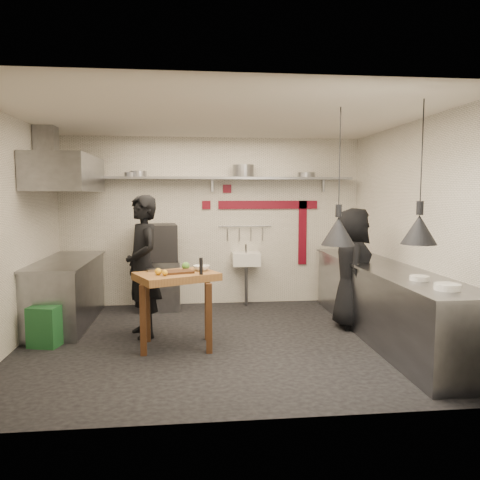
{
  "coord_description": "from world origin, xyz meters",
  "views": [
    {
      "loc": [
        -0.38,
        -5.78,
        1.87
      ],
      "look_at": [
        0.28,
        0.3,
        1.26
      ],
      "focal_mm": 35.0,
      "sensor_mm": 36.0,
      "label": 1
    }
  ],
  "objects": [
    {
      "name": "floor",
      "position": [
        0.0,
        0.0,
        0.0
      ],
      "size": [
        5.0,
        5.0,
        0.0
      ],
      "primitive_type": "plane",
      "color": "black",
      "rests_on": "ground"
    },
    {
      "name": "ceiling",
      "position": [
        0.0,
        0.0,
        2.8
      ],
      "size": [
        5.0,
        5.0,
        0.0
      ],
      "primitive_type": "plane",
      "color": "silver",
      "rests_on": "floor"
    },
    {
      "name": "wall_back",
      "position": [
        0.0,
        2.1,
        1.4
      ],
      "size": [
        5.0,
        0.04,
        2.8
      ],
      "primitive_type": "cube",
      "color": "silver",
      "rests_on": "floor"
    },
    {
      "name": "wall_front",
      "position": [
        0.0,
        -2.1,
        1.4
      ],
      "size": [
        5.0,
        0.04,
        2.8
      ],
      "primitive_type": "cube",
      "color": "silver",
      "rests_on": "floor"
    },
    {
      "name": "wall_left",
      "position": [
        -2.5,
        0.0,
        1.4
      ],
      "size": [
        0.04,
        4.2,
        2.8
      ],
      "primitive_type": "cube",
      "color": "silver",
      "rests_on": "floor"
    },
    {
      "name": "wall_right",
      "position": [
        2.5,
        0.0,
        1.4
      ],
      "size": [
        0.04,
        4.2,
        2.8
      ],
      "primitive_type": "cube",
      "color": "silver",
      "rests_on": "floor"
    },
    {
      "name": "red_band_horiz",
      "position": [
        0.95,
        2.08,
        1.68
      ],
      "size": [
        1.7,
        0.02,
        0.14
      ],
      "primitive_type": "cube",
      "color": "#610A18",
      "rests_on": "wall_back"
    },
    {
      "name": "red_band_vert",
      "position": [
        1.55,
        2.08,
        1.2
      ],
      "size": [
        0.14,
        0.02,
        1.1
      ],
      "primitive_type": "cube",
      "color": "#610A18",
      "rests_on": "wall_back"
    },
    {
      "name": "red_tile_a",
      "position": [
        0.25,
        2.08,
        1.95
      ],
      "size": [
        0.14,
        0.02,
        0.14
      ],
      "primitive_type": "cube",
      "color": "#610A18",
      "rests_on": "wall_back"
    },
    {
      "name": "red_tile_b",
      "position": [
        -0.1,
        2.08,
        1.68
      ],
      "size": [
        0.14,
        0.02,
        0.14
      ],
      "primitive_type": "cube",
      "color": "#610A18",
      "rests_on": "wall_back"
    },
    {
      "name": "back_shelf",
      "position": [
        0.0,
        1.92,
        2.12
      ],
      "size": [
        4.6,
        0.34,
        0.04
      ],
      "primitive_type": "cube",
      "color": "slate",
      "rests_on": "wall_back"
    },
    {
      "name": "shelf_bracket_left",
      "position": [
        -1.9,
        2.07,
        2.02
      ],
      "size": [
        0.04,
        0.06,
        0.24
      ],
      "primitive_type": "cube",
      "color": "slate",
      "rests_on": "wall_back"
    },
    {
      "name": "shelf_bracket_mid",
      "position": [
        0.0,
        2.07,
        2.02
      ],
      "size": [
        0.04,
        0.06,
        0.24
      ],
      "primitive_type": "cube",
      "color": "slate",
      "rests_on": "wall_back"
    },
    {
      "name": "shelf_bracket_right",
      "position": [
        1.9,
        2.07,
        2.02
      ],
      "size": [
        0.04,
        0.06,
        0.24
      ],
      "primitive_type": "cube",
      "color": "slate",
      "rests_on": "wall_back"
    },
    {
      "name": "pan_far_left",
      "position": [
        -1.19,
        1.92,
        2.19
      ],
      "size": [
        0.31,
        0.31,
        0.09
      ],
      "primitive_type": "cylinder",
      "rotation": [
        0.0,
        0.0,
        0.19
      ],
      "color": "slate",
      "rests_on": "back_shelf"
    },
    {
      "name": "pan_mid_left",
      "position": [
        -1.3,
        1.92,
        2.18
      ],
      "size": [
        0.23,
        0.23,
        0.07
      ],
      "primitive_type": "cylinder",
      "rotation": [
        0.0,
        0.0,
        -0.03
      ],
      "color": "slate",
      "rests_on": "back_shelf"
    },
    {
      "name": "stock_pot",
      "position": [
        0.51,
        1.92,
        2.24
      ],
      "size": [
        0.45,
        0.45,
        0.2
      ],
      "primitive_type": "cylinder",
      "rotation": [
        0.0,
        0.0,
        -0.32
      ],
      "color": "slate",
      "rests_on": "back_shelf"
    },
    {
      "name": "pan_right",
      "position": [
        1.56,
        1.92,
        2.18
      ],
      "size": [
        0.38,
        0.38,
        0.08
      ],
      "primitive_type": "cylinder",
      "rotation": [
        0.0,
        0.0,
        0.39
      ],
      "color": "slate",
      "rests_on": "back_shelf"
    },
    {
      "name": "oven_stand",
      "position": [
        -0.88,
        1.75,
        0.4
      ],
      "size": [
        0.68,
        0.63,
        0.8
      ],
      "primitive_type": "cube",
      "rotation": [
        0.0,
        0.0,
        0.1
      ],
      "color": "slate",
      "rests_on": "floor"
    },
    {
      "name": "combi_oven",
      "position": [
        -0.92,
        1.75,
        1.09
      ],
      "size": [
        0.7,
        0.66,
        0.58
      ],
      "primitive_type": "cube",
      "rotation": [
        0.0,
        0.0,
        0.1
      ],
      "color": "black",
      "rests_on": "oven_stand"
    },
    {
      "name": "oven_door",
      "position": [
        -0.9,
        1.51,
        1.09
      ],
      "size": [
        0.49,
        0.08,
        0.46
      ],
      "primitive_type": "cube",
      "rotation": [
        0.0,
        0.0,
        0.1
      ],
      "color": "#610A18",
      "rests_on": "combi_oven"
    },
    {
      "name": "oven_glass",
      "position": [
        -0.92,
        1.48,
        1.09
      ],
      "size": [
        0.38,
        0.05,
        0.34
      ],
      "primitive_type": "cube",
      "rotation": [
        0.0,
        0.0,
        0.1
      ],
      "color": "black",
      "rests_on": "oven_door"
    },
    {
      "name": "hand_sink",
      "position": [
        0.55,
        1.92,
        0.78
      ],
      "size": [
        0.46,
        0.34,
        0.22
      ],
      "primitive_type": "cube",
      "color": "silver",
      "rests_on": "wall_back"
    },
    {
      "name": "sink_tap",
      "position": [
        0.55,
        1.92,
        0.96
      ],
      "size": [
        0.03,
        0.03,
        0.14
      ],
      "primitive_type": "cylinder",
      "color": "slate",
      "rests_on": "hand_sink"
    },
    {
      "name": "sink_drain",
      "position": [
        0.55,
        1.88,
        0.34
      ],
      "size": [
        0.06,
        0.06,
        0.66
      ],
      "primitive_type": "cylinder",
      "color": "slate",
      "rests_on": "floor"
    },
    {
      "name": "utensil_rail",
      "position": [
        0.55,
        2.06,
        1.32
      ],
      "size": [
        0.9,
        0.02,
        0.02
      ],
      "primitive_type": "cylinder",
      "rotation": [
        0.0,
        1.57,
        0.0
      ],
      "color": "slate",
      "rests_on": "wall_back"
    },
    {
      "name": "counter_right",
      "position": [
        2.15,
        0.0,
        0.45
      ],
      "size": [
        0.7,
        3.8,
        0.9
      ],
      "primitive_type": "cube",
      "color": "slate",
      "rests_on": "floor"
    },
    {
      "name": "counter_right_top",
      "position": [
        2.15,
        0.0,
        0.92
      ],
      "size": [
        0.76,
        3.9,
        0.03
      ],
      "primitive_type": "cube",
      "color": "slate",
      "rests_on": "counter_right"
    },
    {
      "name": "plate_stack",
      "position": [
        2.12,
        -1.52,
        0.96
      ],
      "size": [
        0.26,
        0.26,
        0.07
      ],
      "primitive_type": "cylinder",
      "rotation": [
        0.0,
        0.0,
        -0.04
      ],
      "color": "silver",
      "rests_on": "counter_right_top"
    },
    {
      "name": "small_bowl_right",
      "position": [
        2.1,
        -1.0,
        0.96
      ],
      "size": [
        0.27,
        0.27,
        0.05
      ],
      "primitive_type": "cylinder",
      "rotation": [
        0.0,
        0.0,
        0.37
      ],
      "color": "silver",
      "rests_on": "counter_right_top"
    },
    {
      "name": "counter_left",
      "position": [
        -2.15,
        1.05,
        0.45
      ],
      "size": [
        0.7,
        1.9,
        0.9
      ],
      "primitive_type": "cube",
      "color": "slate",
      "rests_on": "floor"
    },
    {
      "name": "counter_left_top",
      "position": [
        -2.15,
        1.05,
        0.92
      ],
      "size": [
        0.76,
        2.0,
        0.03
      ],
      "primitive_type": "cube",
      "color": "slate",
      "rests_on": "counter_left"
    },
    {
      "name": "extractor_hood",
      "position": [
        -2.1,
        1.05,
        2.15
      ],
      "size": [
        0.78,
        1.6,
        0.5
      ],
      "primitive_type": "cube",
      "color": "slate",
      "rests_on": "ceiling"
    },
    {
      "name": "hood_duct",
      "position": [
        -2.35,
        1.05,
        2.55
      ],
      "size": [
        0.28,
        0.28,
        0.5
      ],
      "primitive_type": "cube",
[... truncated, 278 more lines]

